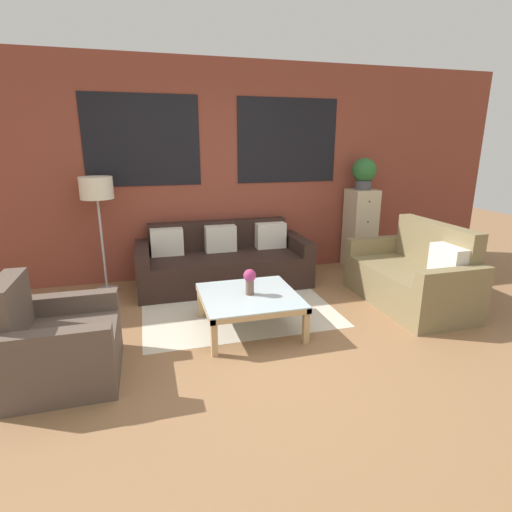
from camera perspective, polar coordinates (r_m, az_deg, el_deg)
ground_plane at (r=3.54m, az=2.71°, el=-14.24°), size 16.00×16.00×0.00m
wall_back_brick at (r=5.45m, az=-5.35°, el=11.94°), size 8.40×0.09×2.80m
rug at (r=4.56m, az=-2.89°, el=-7.04°), size 2.06×1.72×0.00m
couch_dark at (r=5.17m, az=-4.70°, el=-0.97°), size 2.15×0.88×0.78m
settee_vintage at (r=4.85m, az=21.47°, el=-2.87°), size 0.80×1.49×0.92m
armchair_corner at (r=3.49m, az=-26.43°, el=-11.38°), size 0.80×0.86×0.84m
coffee_table at (r=3.90m, az=-0.97°, el=-6.19°), size 0.92×0.92×0.36m
floor_lamp at (r=5.05m, az=-21.77°, el=8.28°), size 0.38×0.38×1.40m
drawer_cabinet at (r=6.01m, az=14.63°, el=3.77°), size 0.37×0.41×1.14m
potted_plant at (r=5.90m, az=15.18°, el=11.47°), size 0.34×0.34×0.44m
flower_vase at (r=3.83m, az=-0.90°, el=-3.39°), size 0.12×0.12×0.25m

